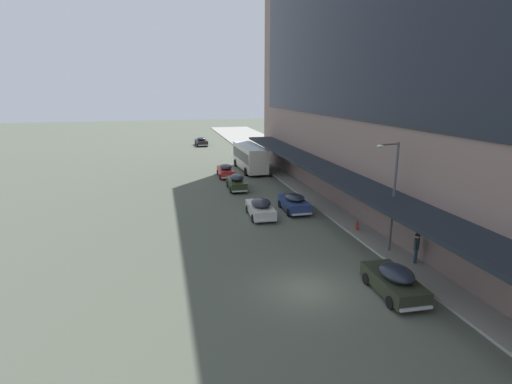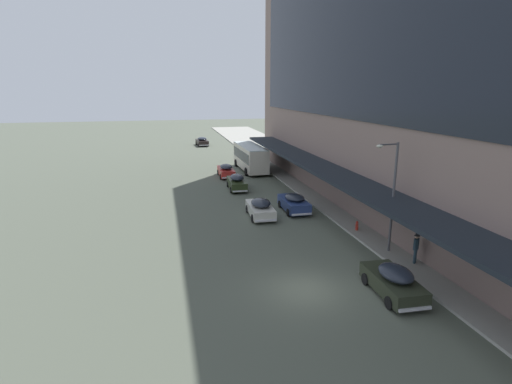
{
  "view_description": "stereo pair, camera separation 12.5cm",
  "coord_description": "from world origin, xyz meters",
  "px_view_note": "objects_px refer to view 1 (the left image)",
  "views": [
    {
      "loc": [
        -7.0,
        -17.98,
        10.31
      ],
      "look_at": [
        0.87,
        15.21,
        1.43
      ],
      "focal_mm": 28.0,
      "sensor_mm": 36.0,
      "label": 1
    },
    {
      "loc": [
        -6.88,
        -18.01,
        10.31
      ],
      "look_at": [
        0.87,
        15.21,
        1.43
      ],
      "focal_mm": 28.0,
      "sensor_mm": 36.0,
      "label": 2
    }
  ],
  "objects_px": {
    "pedestrian_at_kerb": "(417,247)",
    "sedan_trailing_mid": "(237,182)",
    "sedan_far_back": "(294,203)",
    "sedan_lead_near": "(226,171)",
    "sedan_lead_mid": "(394,281)",
    "sedan_oncoming_rear": "(261,208)",
    "fire_hydrant": "(357,226)",
    "transit_bus_kerbside_front": "(250,156)",
    "street_lamp": "(392,190)",
    "sedan_trailing_near": "(201,141)"
  },
  "relations": [
    {
      "from": "pedestrian_at_kerb",
      "to": "sedan_trailing_mid",
      "type": "bearing_deg",
      "value": 108.84
    },
    {
      "from": "sedan_far_back",
      "to": "sedan_lead_near",
      "type": "xyz_separation_m",
      "value": [
        -3.55,
        15.05,
        -0.0
      ]
    },
    {
      "from": "sedan_trailing_mid",
      "to": "sedan_lead_mid",
      "type": "bearing_deg",
      "value": -80.88
    },
    {
      "from": "sedan_oncoming_rear",
      "to": "pedestrian_at_kerb",
      "type": "bearing_deg",
      "value": -58.67
    },
    {
      "from": "sedan_oncoming_rear",
      "to": "fire_hydrant",
      "type": "height_order",
      "value": "sedan_oncoming_rear"
    },
    {
      "from": "transit_bus_kerbside_front",
      "to": "sedan_trailing_mid",
      "type": "xyz_separation_m",
      "value": [
        -3.51,
        -9.5,
        -1.05
      ]
    },
    {
      "from": "transit_bus_kerbside_front",
      "to": "pedestrian_at_kerb",
      "type": "height_order",
      "value": "transit_bus_kerbside_front"
    },
    {
      "from": "sedan_far_back",
      "to": "street_lamp",
      "type": "distance_m",
      "value": 10.99
    },
    {
      "from": "sedan_lead_near",
      "to": "fire_hydrant",
      "type": "distance_m",
      "value": 22.0
    },
    {
      "from": "sedan_oncoming_rear",
      "to": "fire_hydrant",
      "type": "xyz_separation_m",
      "value": [
        6.09,
        -5.13,
        -0.27
      ]
    },
    {
      "from": "sedan_lead_mid",
      "to": "fire_hydrant",
      "type": "height_order",
      "value": "sedan_lead_mid"
    },
    {
      "from": "sedan_trailing_mid",
      "to": "sedan_lead_mid",
      "type": "xyz_separation_m",
      "value": [
        3.78,
        -23.54,
        -0.02
      ]
    },
    {
      "from": "sedan_lead_near",
      "to": "sedan_trailing_mid",
      "type": "bearing_deg",
      "value": -88.92
    },
    {
      "from": "sedan_trailing_near",
      "to": "fire_hydrant",
      "type": "xyz_separation_m",
      "value": [
        6.56,
        -48.86,
        -0.29
      ]
    },
    {
      "from": "sedan_far_back",
      "to": "sedan_lead_mid",
      "type": "relative_size",
      "value": 1.0
    },
    {
      "from": "transit_bus_kerbside_front",
      "to": "sedan_trailing_mid",
      "type": "distance_m",
      "value": 10.19
    },
    {
      "from": "sedan_lead_near",
      "to": "street_lamp",
      "type": "bearing_deg",
      "value": -75.55
    },
    {
      "from": "sedan_trailing_near",
      "to": "pedestrian_at_kerb",
      "type": "relative_size",
      "value": 2.51
    },
    {
      "from": "sedan_lead_near",
      "to": "sedan_far_back",
      "type": "bearing_deg",
      "value": -76.74
    },
    {
      "from": "sedan_trailing_mid",
      "to": "pedestrian_at_kerb",
      "type": "height_order",
      "value": "pedestrian_at_kerb"
    },
    {
      "from": "sedan_lead_mid",
      "to": "fire_hydrant",
      "type": "bearing_deg",
      "value": 74.16
    },
    {
      "from": "sedan_trailing_mid",
      "to": "sedan_lead_near",
      "type": "xyz_separation_m",
      "value": [
        -0.12,
        6.46,
        -0.05
      ]
    },
    {
      "from": "sedan_far_back",
      "to": "sedan_oncoming_rear",
      "type": "distance_m",
      "value": 3.3
    },
    {
      "from": "sedan_lead_mid",
      "to": "sedan_oncoming_rear",
      "type": "xyz_separation_m",
      "value": [
        -3.55,
        14.09,
        -0.03
      ]
    },
    {
      "from": "sedan_trailing_mid",
      "to": "sedan_trailing_near",
      "type": "height_order",
      "value": "sedan_trailing_mid"
    },
    {
      "from": "sedan_trailing_mid",
      "to": "sedan_trailing_near",
      "type": "distance_m",
      "value": 34.28
    },
    {
      "from": "sedan_lead_mid",
      "to": "sedan_trailing_near",
      "type": "xyz_separation_m",
      "value": [
        -4.01,
        57.82,
        -0.01
      ]
    },
    {
      "from": "sedan_lead_near",
      "to": "sedan_oncoming_rear",
      "type": "distance_m",
      "value": 15.91
    },
    {
      "from": "sedan_far_back",
      "to": "sedan_trailing_near",
      "type": "xyz_separation_m",
      "value": [
        -3.66,
        42.87,
        0.01
      ]
    },
    {
      "from": "transit_bus_kerbside_front",
      "to": "fire_hydrant",
      "type": "height_order",
      "value": "transit_bus_kerbside_front"
    },
    {
      "from": "sedan_trailing_near",
      "to": "sedan_lead_near",
      "type": "xyz_separation_m",
      "value": [
        0.11,
        -27.82,
        -0.01
      ]
    },
    {
      "from": "sedan_trailing_mid",
      "to": "fire_hydrant",
      "type": "height_order",
      "value": "sedan_trailing_mid"
    },
    {
      "from": "sedan_far_back",
      "to": "sedan_lead_mid",
      "type": "height_order",
      "value": "sedan_lead_mid"
    },
    {
      "from": "street_lamp",
      "to": "fire_hydrant",
      "type": "relative_size",
      "value": 10.01
    },
    {
      "from": "sedan_far_back",
      "to": "sedan_trailing_mid",
      "type": "bearing_deg",
      "value": 111.72
    },
    {
      "from": "sedan_trailing_near",
      "to": "pedestrian_at_kerb",
      "type": "bearing_deg",
      "value": -82.45
    },
    {
      "from": "sedan_far_back",
      "to": "sedan_lead_mid",
      "type": "xyz_separation_m",
      "value": [
        0.35,
        -14.94,
        0.02
      ]
    },
    {
      "from": "street_lamp",
      "to": "sedan_lead_mid",
      "type": "bearing_deg",
      "value": -117.49
    },
    {
      "from": "fire_hydrant",
      "to": "sedan_trailing_near",
      "type": "bearing_deg",
      "value": 97.64
    },
    {
      "from": "sedan_trailing_mid",
      "to": "sedan_lead_near",
      "type": "distance_m",
      "value": 6.46
    },
    {
      "from": "sedan_trailing_mid",
      "to": "street_lamp",
      "type": "relative_size",
      "value": 0.64
    },
    {
      "from": "sedan_trailing_mid",
      "to": "fire_hydrant",
      "type": "relative_size",
      "value": 6.44
    },
    {
      "from": "sedan_lead_mid",
      "to": "sedan_lead_near",
      "type": "relative_size",
      "value": 0.95
    },
    {
      "from": "pedestrian_at_kerb",
      "to": "fire_hydrant",
      "type": "height_order",
      "value": "pedestrian_at_kerb"
    },
    {
      "from": "sedan_far_back",
      "to": "sedan_trailing_near",
      "type": "distance_m",
      "value": 43.03
    },
    {
      "from": "transit_bus_kerbside_front",
      "to": "sedan_far_back",
      "type": "bearing_deg",
      "value": -90.28
    },
    {
      "from": "sedan_lead_mid",
      "to": "sedan_lead_near",
      "type": "bearing_deg",
      "value": 97.41
    },
    {
      "from": "sedan_oncoming_rear",
      "to": "street_lamp",
      "type": "xyz_separation_m",
      "value": [
        6.11,
        -9.17,
        3.46
      ]
    },
    {
      "from": "fire_hydrant",
      "to": "sedan_trailing_mid",
      "type": "bearing_deg",
      "value": 113.44
    },
    {
      "from": "street_lamp",
      "to": "fire_hydrant",
      "type": "height_order",
      "value": "street_lamp"
    }
  ]
}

